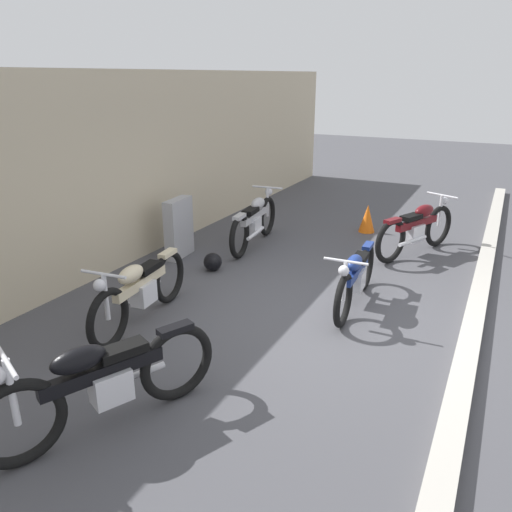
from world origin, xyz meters
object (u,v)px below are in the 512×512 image
(motorcycle_maroon, at_px, (417,228))
(motorcycle_silver, at_px, (255,221))
(traffic_cone, at_px, (367,218))
(helmet, at_px, (213,262))
(motorcycle_cream, at_px, (140,290))
(motorcycle_blue, at_px, (356,277))
(stone_marker, at_px, (179,228))
(motorcycle_black, at_px, (102,382))

(motorcycle_maroon, height_order, motorcycle_silver, motorcycle_maroon)
(traffic_cone, xyz_separation_m, motorcycle_silver, (-1.76, 1.62, 0.19))
(helmet, xyz_separation_m, motorcycle_cream, (-1.95, -0.15, 0.30))
(motorcycle_cream, distance_m, motorcycle_silver, 3.39)
(traffic_cone, height_order, motorcycle_cream, motorcycle_cream)
(motorcycle_blue, xyz_separation_m, motorcycle_maroon, (2.54, -0.35, 0.04))
(traffic_cone, distance_m, motorcycle_blue, 3.54)
(helmet, bearing_deg, motorcycle_cream, -175.65)
(stone_marker, bearing_deg, helmet, -110.74)
(stone_marker, xyz_separation_m, motorcycle_silver, (1.11, -0.89, -0.04))
(motorcycle_cream, xyz_separation_m, motorcycle_silver, (3.38, 0.12, 0.02))
(stone_marker, distance_m, motorcycle_black, 4.49)
(stone_marker, height_order, motorcycle_silver, stone_marker)
(motorcycle_cream, xyz_separation_m, motorcycle_black, (-1.74, -1.01, 0.03))
(traffic_cone, relative_size, motorcycle_silver, 0.26)
(motorcycle_cream, bearing_deg, helmet, 178.38)
(motorcycle_maroon, relative_size, motorcycle_cream, 0.96)
(motorcycle_blue, distance_m, motorcycle_cream, 2.82)
(motorcycle_cream, height_order, motorcycle_black, motorcycle_black)
(motorcycle_blue, distance_m, motorcycle_black, 3.65)
(motorcycle_blue, bearing_deg, motorcycle_black, -22.25)
(motorcycle_black, bearing_deg, helmet, -137.94)
(traffic_cone, bearing_deg, motorcycle_silver, 137.37)
(helmet, relative_size, motorcycle_cream, 0.14)
(stone_marker, height_order, motorcycle_black, stone_marker)
(stone_marker, distance_m, motorcycle_silver, 1.42)
(stone_marker, height_order, motorcycle_blue, stone_marker)
(motorcycle_maroon, distance_m, motorcycle_silver, 2.85)
(helmet, distance_m, motorcycle_silver, 1.47)
(motorcycle_silver, distance_m, motorcycle_black, 5.25)
(traffic_cone, distance_m, motorcycle_silver, 2.40)
(motorcycle_maroon, bearing_deg, motorcycle_blue, -163.53)
(motorcycle_blue, bearing_deg, motorcycle_cream, -55.43)
(motorcycle_maroon, bearing_deg, traffic_cone, 74.46)
(motorcycle_silver, bearing_deg, helmet, 173.00)
(helmet, relative_size, traffic_cone, 0.54)
(motorcycle_blue, distance_m, motorcycle_maroon, 2.56)
(traffic_cone, distance_m, motorcycle_cream, 5.36)
(motorcycle_blue, relative_size, motorcycle_silver, 0.91)
(helmet, distance_m, motorcycle_black, 3.88)
(motorcycle_black, bearing_deg, motorcycle_blue, -175.26)
(motorcycle_cream, bearing_deg, motorcycle_blue, 120.92)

